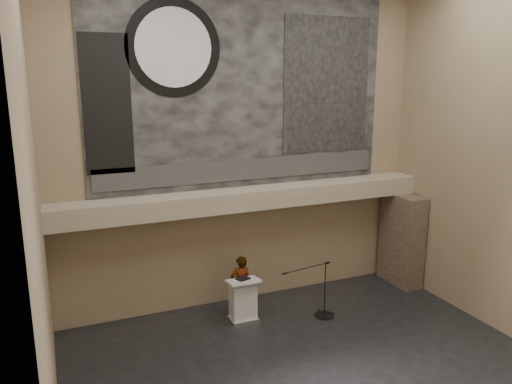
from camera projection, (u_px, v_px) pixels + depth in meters
name	position (u px, v px, depth m)	size (l,w,h in m)	color
floor	(316.00, 373.00, 10.42)	(10.00, 10.00, 0.00)	black
wall_back	(244.00, 147.00, 13.04)	(10.00, 0.02, 8.50)	#7D6F4F
wall_front	(495.00, 233.00, 5.87)	(10.00, 0.02, 8.50)	#7D6F4F
wall_left	(35.00, 198.00, 7.55)	(0.02, 8.00, 8.50)	#7D6F4F
soffit	(250.00, 198.00, 12.98)	(10.00, 0.80, 0.50)	gray
sprinkler_left	(191.00, 216.00, 12.39)	(0.04, 0.04, 0.06)	#B2893D
sprinkler_right	(315.00, 202.00, 13.72)	(0.04, 0.04, 0.06)	#B2893D
banner	(244.00, 90.00, 12.68)	(8.00, 0.05, 5.00)	black
banner_text_strip	(245.00, 170.00, 13.11)	(7.76, 0.02, 0.55)	#2E2E2E
banner_clock_rim	(174.00, 48.00, 11.73)	(2.30, 2.30, 0.02)	black
banner_clock_face	(174.00, 48.00, 11.71)	(1.84, 1.84, 0.02)	silver
banner_building_print	(327.00, 85.00, 13.53)	(2.60, 0.02, 3.60)	black
banner_brick_print	(107.00, 105.00, 11.42)	(1.10, 0.02, 3.20)	black
stone_pier	(402.00, 239.00, 14.71)	(0.60, 1.40, 2.70)	#413328
lectern	(243.00, 300.00, 12.55)	(0.79, 0.57, 1.14)	silver
binder	(243.00, 279.00, 12.43)	(0.32, 0.25, 0.04)	black
papers	(239.00, 281.00, 12.35)	(0.19, 0.26, 0.01)	white
speaker_person	(241.00, 284.00, 12.95)	(0.56, 0.37, 1.54)	white
mic_stand	(323.00, 308.00, 12.82)	(1.58, 0.52, 1.48)	black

